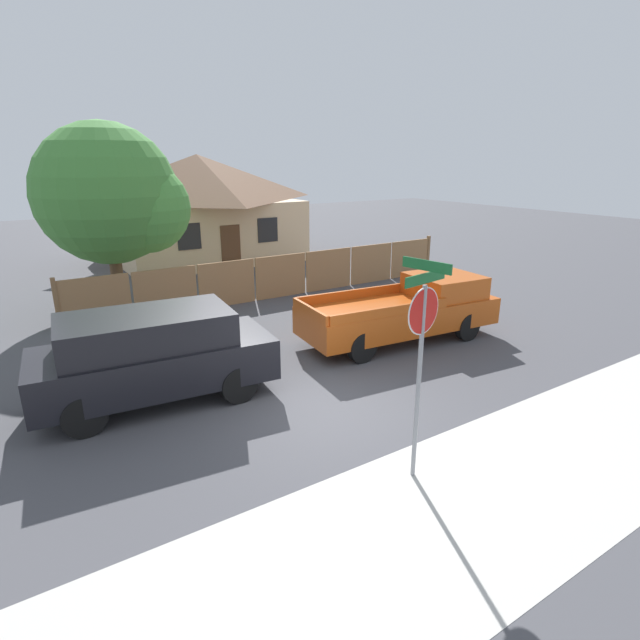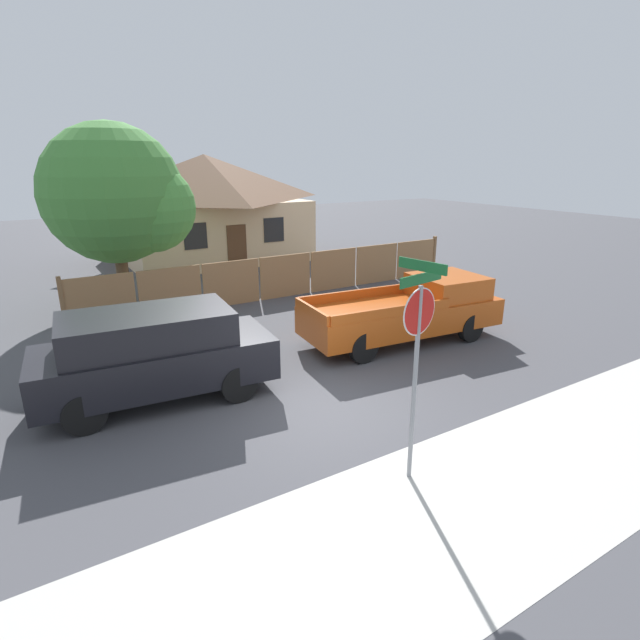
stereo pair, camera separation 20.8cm
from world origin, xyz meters
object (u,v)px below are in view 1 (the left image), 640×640
at_px(red_suv, 154,354).
at_px(house, 200,205).
at_px(oak_tree, 115,197).
at_px(stop_sign, 422,336).
at_px(orange_pickup, 407,310).

bearing_deg(red_suv, house, 71.91).
relative_size(house, oak_tree, 1.50).
xyz_separation_m(oak_tree, stop_sign, (1.53, -12.42, -1.25)).
bearing_deg(house, red_suv, -113.67).
bearing_deg(stop_sign, house, 69.20).
bearing_deg(red_suv, oak_tree, 87.20).
bearing_deg(stop_sign, red_suv, 109.12).
distance_m(oak_tree, stop_sign, 12.57).
distance_m(house, stop_sign, 19.70).
relative_size(house, stop_sign, 2.57).
xyz_separation_m(house, orange_pickup, (0.43, -14.58, -1.74)).
bearing_deg(orange_pickup, oak_tree, 132.20).
xyz_separation_m(house, oak_tree, (-5.26, -6.92, 1.02)).
relative_size(oak_tree, red_suv, 1.23).
relative_size(red_suv, orange_pickup, 0.86).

